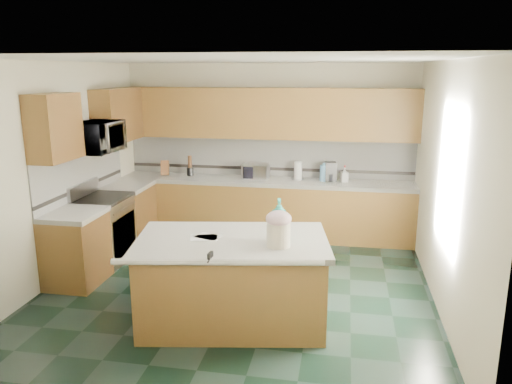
% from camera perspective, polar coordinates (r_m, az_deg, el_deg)
% --- Properties ---
extents(floor, '(4.60, 4.60, 0.00)m').
position_cam_1_polar(floor, '(6.25, -1.96, -10.73)').
color(floor, black).
rests_on(floor, ground).
extents(ceiling, '(4.60, 4.60, 0.00)m').
position_cam_1_polar(ceiling, '(5.69, -2.18, 14.87)').
color(ceiling, white).
rests_on(ceiling, ground).
extents(wall_back, '(4.60, 0.04, 2.70)m').
position_cam_1_polar(wall_back, '(8.06, 1.43, 4.90)').
color(wall_back, '#F0E8C9').
rests_on(wall_back, ground).
extents(wall_front, '(4.60, 0.04, 2.70)m').
position_cam_1_polar(wall_front, '(3.67, -9.78, -6.15)').
color(wall_front, '#F0E8C9').
rests_on(wall_front, ground).
extents(wall_left, '(0.04, 4.60, 2.70)m').
position_cam_1_polar(wall_left, '(6.70, -21.87, 2.10)').
color(wall_left, '#F0E8C9').
rests_on(wall_left, ground).
extents(wall_right, '(0.04, 4.60, 2.70)m').
position_cam_1_polar(wall_right, '(5.80, 20.96, 0.50)').
color(wall_right, '#F0E8C9').
rests_on(wall_right, ground).
extents(back_base_cab, '(4.60, 0.60, 0.86)m').
position_cam_1_polar(back_base_cab, '(7.95, 1.04, -2.01)').
color(back_base_cab, '#311D0D').
rests_on(back_base_cab, ground).
extents(back_countertop, '(4.60, 0.64, 0.06)m').
position_cam_1_polar(back_countertop, '(7.84, 1.05, 1.23)').
color(back_countertop, white).
rests_on(back_countertop, back_base_cab).
extents(back_upper_cab, '(4.60, 0.33, 0.78)m').
position_cam_1_polar(back_upper_cab, '(7.81, 1.25, 8.98)').
color(back_upper_cab, '#311D0D').
rests_on(back_upper_cab, wall_back).
extents(back_backsplash, '(4.60, 0.02, 0.63)m').
position_cam_1_polar(back_backsplash, '(8.05, 1.39, 4.06)').
color(back_backsplash, silver).
rests_on(back_backsplash, back_countertop).
extents(back_accent_band, '(4.60, 0.01, 0.05)m').
position_cam_1_polar(back_accent_band, '(8.08, 1.38, 2.69)').
color(back_accent_band, black).
rests_on(back_accent_band, back_countertop).
extents(left_base_cab_rear, '(0.60, 0.82, 0.86)m').
position_cam_1_polar(left_base_cab_rear, '(7.86, -14.37, -2.63)').
color(left_base_cab_rear, '#311D0D').
rests_on(left_base_cab_rear, ground).
extents(left_counter_rear, '(0.64, 0.82, 0.06)m').
position_cam_1_polar(left_counter_rear, '(7.75, -14.57, 0.64)').
color(left_counter_rear, white).
rests_on(left_counter_rear, left_base_cab_rear).
extents(left_base_cab_front, '(0.60, 0.72, 0.86)m').
position_cam_1_polar(left_base_cab_front, '(6.57, -19.86, -6.27)').
color(left_base_cab_front, '#311D0D').
rests_on(left_base_cab_front, ground).
extents(left_counter_front, '(0.64, 0.72, 0.06)m').
position_cam_1_polar(left_counter_front, '(6.44, -20.19, -2.41)').
color(left_counter_front, white).
rests_on(left_counter_front, left_base_cab_front).
extents(left_backsplash, '(0.02, 2.30, 0.63)m').
position_cam_1_polar(left_backsplash, '(7.17, -19.28, 2.08)').
color(left_backsplash, silver).
rests_on(left_backsplash, wall_left).
extents(left_accent_band, '(0.01, 2.30, 0.05)m').
position_cam_1_polar(left_accent_band, '(7.20, -19.11, 0.56)').
color(left_accent_band, black).
rests_on(left_accent_band, wall_left).
extents(left_upper_cab_rear, '(0.33, 1.09, 0.78)m').
position_cam_1_polar(left_upper_cab_rear, '(7.77, -15.54, 8.46)').
color(left_upper_cab_rear, '#311D0D').
rests_on(left_upper_cab_rear, wall_left).
extents(left_upper_cab_front, '(0.33, 0.72, 0.78)m').
position_cam_1_polar(left_upper_cab_front, '(6.31, -22.05, 6.86)').
color(left_upper_cab_front, '#311D0D').
rests_on(left_upper_cab_front, wall_left).
extents(range_body, '(0.60, 0.76, 0.88)m').
position_cam_1_polar(range_body, '(7.18, -16.96, -4.28)').
color(range_body, '#B7B7BC').
rests_on(range_body, ground).
extents(range_oven_door, '(0.02, 0.68, 0.55)m').
position_cam_1_polar(range_oven_door, '(7.07, -14.84, -4.76)').
color(range_oven_door, black).
rests_on(range_oven_door, range_body).
extents(range_cooktop, '(0.62, 0.78, 0.04)m').
position_cam_1_polar(range_cooktop, '(7.06, -17.22, -0.72)').
color(range_cooktop, black).
rests_on(range_cooktop, range_body).
extents(range_handle, '(0.02, 0.66, 0.02)m').
position_cam_1_polar(range_handle, '(6.95, -14.80, -1.80)').
color(range_handle, '#B7B7BC').
rests_on(range_handle, range_body).
extents(range_backguard, '(0.06, 0.76, 0.18)m').
position_cam_1_polar(range_backguard, '(7.15, -19.14, 0.31)').
color(range_backguard, '#B7B7BC').
rests_on(range_backguard, range_body).
extents(microwave, '(0.50, 0.73, 0.41)m').
position_cam_1_polar(microwave, '(6.91, -17.71, 5.98)').
color(microwave, '#B7B7BC').
rests_on(microwave, wall_left).
extents(island_base, '(1.99, 1.34, 0.86)m').
position_cam_1_polar(island_base, '(5.28, -2.71, -10.37)').
color(island_base, '#311D0D').
rests_on(island_base, ground).
extents(island_top, '(2.11, 1.46, 0.06)m').
position_cam_1_polar(island_top, '(5.11, -2.77, -5.66)').
color(island_top, white).
rests_on(island_top, island_base).
extents(island_bullnose, '(1.93, 0.38, 0.06)m').
position_cam_1_polar(island_bullnose, '(4.59, -4.39, -8.00)').
color(island_bullnose, white).
rests_on(island_bullnose, island_base).
extents(treat_jar, '(0.27, 0.27, 0.24)m').
position_cam_1_polar(treat_jar, '(4.85, 2.59, -4.86)').
color(treat_jar, beige).
rests_on(treat_jar, island_top).
extents(treat_jar_lid, '(0.25, 0.25, 0.16)m').
position_cam_1_polar(treat_jar_lid, '(4.80, 2.61, -3.06)').
color(treat_jar_lid, beige).
rests_on(treat_jar_lid, treat_jar).
extents(treat_jar_knob, '(0.08, 0.03, 0.03)m').
position_cam_1_polar(treat_jar_knob, '(4.79, 2.61, -2.46)').
color(treat_jar_knob, tan).
rests_on(treat_jar_knob, treat_jar_lid).
extents(treat_jar_knob_end_l, '(0.04, 0.04, 0.04)m').
position_cam_1_polar(treat_jar_knob_end_l, '(4.79, 2.12, -2.44)').
color(treat_jar_knob_end_l, tan).
rests_on(treat_jar_knob_end_l, treat_jar_lid).
extents(treat_jar_knob_end_r, '(0.04, 0.04, 0.04)m').
position_cam_1_polar(treat_jar_knob_end_r, '(4.78, 3.11, -2.49)').
color(treat_jar_knob_end_r, tan).
rests_on(treat_jar_knob_end_r, treat_jar_lid).
extents(soap_bottle_island, '(0.19, 0.19, 0.42)m').
position_cam_1_polar(soap_bottle_island, '(5.01, 2.66, -3.15)').
color(soap_bottle_island, teal).
rests_on(soap_bottle_island, island_top).
extents(paper_sheet_a, '(0.33, 0.28, 0.00)m').
position_cam_1_polar(paper_sheet_a, '(5.15, -5.97, -5.20)').
color(paper_sheet_a, white).
rests_on(paper_sheet_a, island_top).
extents(paper_sheet_b, '(0.30, 0.26, 0.00)m').
position_cam_1_polar(paper_sheet_b, '(5.18, -5.49, -5.07)').
color(paper_sheet_b, white).
rests_on(paper_sheet_b, island_top).
extents(clamp_body, '(0.04, 0.10, 0.08)m').
position_cam_1_polar(clamp_body, '(4.61, -5.24, -7.38)').
color(clamp_body, black).
rests_on(clamp_body, island_top).
extents(clamp_handle, '(0.01, 0.07, 0.01)m').
position_cam_1_polar(clamp_handle, '(4.57, -5.43, -7.86)').
color(clamp_handle, black).
rests_on(clamp_handle, island_top).
extents(knife_block, '(0.17, 0.20, 0.26)m').
position_cam_1_polar(knife_block, '(8.28, -10.36, 2.72)').
color(knife_block, '#472814').
rests_on(knife_block, back_countertop).
extents(utensil_crock, '(0.11, 0.11, 0.13)m').
position_cam_1_polar(utensil_crock, '(8.18, -7.54, 2.33)').
color(utensil_crock, black).
rests_on(utensil_crock, back_countertop).
extents(utensil_bundle, '(0.06, 0.06, 0.20)m').
position_cam_1_polar(utensil_bundle, '(8.15, -7.57, 3.47)').
color(utensil_bundle, '#472814').
rests_on(utensil_bundle, utensil_crock).
extents(toaster_oven, '(0.42, 0.30, 0.23)m').
position_cam_1_polar(toaster_oven, '(7.88, -0.04, 2.38)').
color(toaster_oven, '#B7B7BC').
rests_on(toaster_oven, back_countertop).
extents(toaster_oven_door, '(0.36, 0.01, 0.19)m').
position_cam_1_polar(toaster_oven_door, '(7.76, -0.20, 2.20)').
color(toaster_oven_door, black).
rests_on(toaster_oven_door, toaster_oven).
extents(paper_towel, '(0.12, 0.12, 0.28)m').
position_cam_1_polar(paper_towel, '(7.84, 4.84, 2.45)').
color(paper_towel, white).
rests_on(paper_towel, back_countertop).
extents(paper_towel_base, '(0.19, 0.19, 0.01)m').
position_cam_1_polar(paper_towel_base, '(7.87, 4.82, 1.50)').
color(paper_towel_base, '#B7B7BC').
rests_on(paper_towel_base, back_countertop).
extents(water_jug, '(0.15, 0.15, 0.25)m').
position_cam_1_polar(water_jug, '(7.78, 7.85, 2.15)').
color(water_jug, '#69A6D8').
rests_on(water_jug, back_countertop).
extents(water_jug_neck, '(0.07, 0.07, 0.04)m').
position_cam_1_polar(water_jug_neck, '(7.75, 7.88, 3.16)').
color(water_jug_neck, '#69A6D8').
rests_on(water_jug_neck, water_jug).
extents(coffee_maker, '(0.21, 0.22, 0.29)m').
position_cam_1_polar(coffee_maker, '(7.79, 8.49, 2.33)').
color(coffee_maker, black).
rests_on(coffee_maker, back_countertop).
extents(coffee_carafe, '(0.12, 0.12, 0.12)m').
position_cam_1_polar(coffee_carafe, '(7.76, 8.46, 1.64)').
color(coffee_carafe, black).
rests_on(coffee_carafe, back_countertop).
extents(soap_bottle_back, '(0.13, 0.13, 0.23)m').
position_cam_1_polar(soap_bottle_back, '(7.76, 10.08, 1.97)').
color(soap_bottle_back, white).
rests_on(soap_bottle_back, back_countertop).
extents(soap_back_cap, '(0.02, 0.02, 0.03)m').
position_cam_1_polar(soap_back_cap, '(7.74, 10.12, 2.90)').
color(soap_back_cap, red).
rests_on(soap_back_cap, soap_bottle_back).
extents(window_light_proxy, '(0.02, 1.40, 1.10)m').
position_cam_1_polar(window_light_proxy, '(5.57, 21.15, 1.55)').
color(window_light_proxy, white).
rests_on(window_light_proxy, wall_right).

